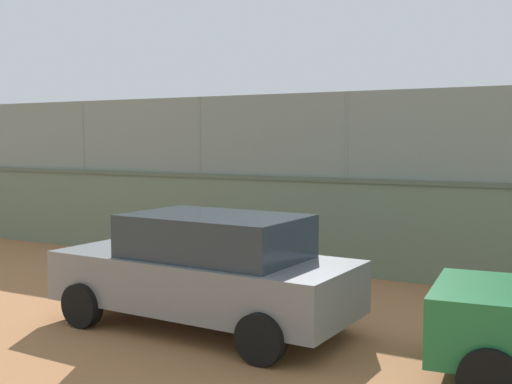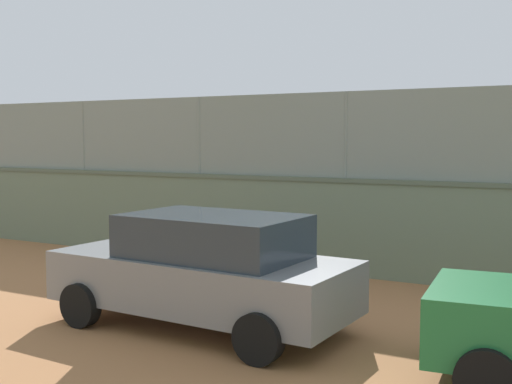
{
  "view_description": "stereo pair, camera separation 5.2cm",
  "coord_description": "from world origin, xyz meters",
  "px_view_note": "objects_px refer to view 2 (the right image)",
  "views": [
    {
      "loc": [
        -6.47,
        23.11,
        2.62
      ],
      "look_at": [
        1.05,
        8.54,
        1.25
      ],
      "focal_mm": 45.07,
      "sensor_mm": 36.0,
      "label": 1
    },
    {
      "loc": [
        -6.52,
        23.09,
        2.62
      ],
      "look_at": [
        1.05,
        8.54,
        1.25
      ],
      "focal_mm": 45.07,
      "sensor_mm": 36.0,
      "label": 2
    }
  ],
  "objects_px": {
    "player_near_wall_returning": "(177,189)",
    "player_foreground_swinging": "(470,221)",
    "sports_ball": "(130,178)",
    "courtside_bench": "(354,239)",
    "parked_car_grey": "(204,269)"
  },
  "relations": [
    {
      "from": "sports_ball",
      "to": "courtside_bench",
      "type": "height_order",
      "value": "sports_ball"
    },
    {
      "from": "player_foreground_swinging",
      "to": "parked_car_grey",
      "type": "relative_size",
      "value": 0.34
    },
    {
      "from": "player_foreground_swinging",
      "to": "sports_ball",
      "type": "height_order",
      "value": "player_foreground_swinging"
    },
    {
      "from": "player_near_wall_returning",
      "to": "parked_car_grey",
      "type": "distance_m",
      "value": 11.67
    },
    {
      "from": "player_near_wall_returning",
      "to": "player_foreground_swinging",
      "type": "xyz_separation_m",
      "value": [
        -9.35,
        2.72,
        -0.14
      ]
    },
    {
      "from": "player_foreground_swinging",
      "to": "sports_ball",
      "type": "bearing_deg",
      "value": -8.07
    },
    {
      "from": "sports_ball",
      "to": "player_near_wall_returning",
      "type": "bearing_deg",
      "value": -124.31
    },
    {
      "from": "sports_ball",
      "to": "player_foreground_swinging",
      "type": "bearing_deg",
      "value": 171.93
    },
    {
      "from": "player_near_wall_returning",
      "to": "player_foreground_swinging",
      "type": "height_order",
      "value": "player_near_wall_returning"
    },
    {
      "from": "player_foreground_swinging",
      "to": "player_near_wall_returning",
      "type": "bearing_deg",
      "value": -16.21
    },
    {
      "from": "player_foreground_swinging",
      "to": "sports_ball",
      "type": "xyz_separation_m",
      "value": [
        10.22,
        -1.45,
        0.54
      ]
    },
    {
      "from": "player_foreground_swinging",
      "to": "courtside_bench",
      "type": "xyz_separation_m",
      "value": [
        2.21,
        1.03,
        -0.41
      ]
    },
    {
      "from": "player_near_wall_returning",
      "to": "courtside_bench",
      "type": "distance_m",
      "value": 8.08
    },
    {
      "from": "player_near_wall_returning",
      "to": "courtside_bench",
      "type": "height_order",
      "value": "player_near_wall_returning"
    },
    {
      "from": "courtside_bench",
      "to": "sports_ball",
      "type": "bearing_deg",
      "value": -17.19
    }
  ]
}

